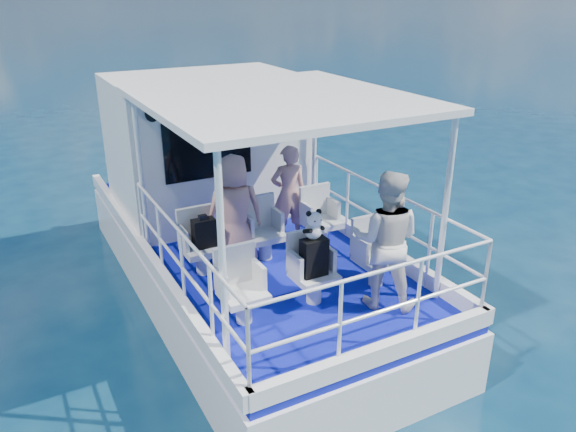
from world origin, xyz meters
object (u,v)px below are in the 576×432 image
object	(u,v)px
passenger_port_fwd	(235,212)
panda	(314,224)
passenger_stbd_aft	(386,240)
backpack_center	(314,257)

from	to	relation	value
passenger_port_fwd	panda	world-z (taller)	passenger_port_fwd
passenger_stbd_aft	backpack_center	xyz separation A→B (m)	(-0.71, 0.38, -0.21)
passenger_stbd_aft	backpack_center	bearing A→B (deg)	14.23
backpack_center	passenger_port_fwd	bearing A→B (deg)	105.94
passenger_stbd_aft	backpack_center	distance (m)	0.83
passenger_port_fwd	panda	size ratio (longest dim) A/B	4.45
passenger_port_fwd	panda	xyz separation A→B (m)	(0.39, -1.34, 0.25)
passenger_stbd_aft	panda	size ratio (longest dim) A/B	4.81
panda	passenger_stbd_aft	bearing A→B (deg)	-29.60
passenger_port_fwd	panda	distance (m)	1.42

